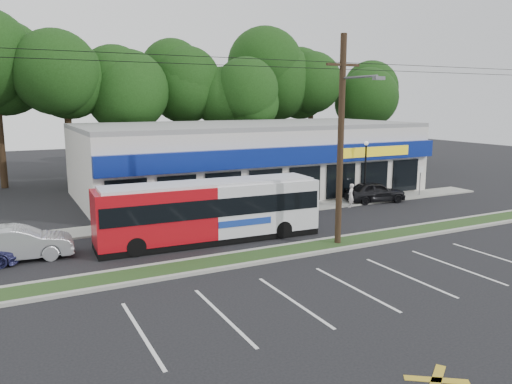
{
  "coord_description": "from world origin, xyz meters",
  "views": [
    {
      "loc": [
        -11.34,
        -18.19,
        6.96
      ],
      "look_at": [
        0.55,
        5.0,
        2.19
      ],
      "focal_mm": 35.0,
      "sensor_mm": 36.0,
      "label": 1
    }
  ],
  "objects_px": {
    "metrobus": "(210,210)",
    "sign_post": "(421,175)",
    "car_silver": "(18,243)",
    "pedestrian_a": "(351,196)",
    "lamp_post": "(365,164)",
    "pedestrian_b": "(305,199)",
    "utility_pole": "(339,134)",
    "car_dark": "(375,192)"
  },
  "relations": [
    {
      "from": "utility_pole",
      "to": "lamp_post",
      "type": "bearing_deg",
      "value": 43.95
    },
    {
      "from": "sign_post",
      "to": "car_dark",
      "type": "xyz_separation_m",
      "value": [
        -4.41,
        -0.17,
        -0.83
      ]
    },
    {
      "from": "metrobus",
      "to": "pedestrian_b",
      "type": "bearing_deg",
      "value": 28.77
    },
    {
      "from": "lamp_post",
      "to": "metrobus",
      "type": "distance_m",
      "value": 14.0
    },
    {
      "from": "utility_pole",
      "to": "pedestrian_a",
      "type": "distance_m",
      "value": 10.29
    },
    {
      "from": "sign_post",
      "to": "pedestrian_b",
      "type": "xyz_separation_m",
      "value": [
        -10.13,
        -0.07,
        -0.82
      ]
    },
    {
      "from": "lamp_post",
      "to": "sign_post",
      "type": "bearing_deg",
      "value": -2.58
    },
    {
      "from": "sign_post",
      "to": "pedestrian_a",
      "type": "distance_m",
      "value": 7.09
    },
    {
      "from": "metrobus",
      "to": "sign_post",
      "type": "bearing_deg",
      "value": 15.18
    },
    {
      "from": "sign_post",
      "to": "metrobus",
      "type": "xyz_separation_m",
      "value": [
        -18.28,
        -4.08,
        0.05
      ]
    },
    {
      "from": "car_dark",
      "to": "car_silver",
      "type": "distance_m",
      "value": 22.81
    },
    {
      "from": "car_dark",
      "to": "car_silver",
      "type": "bearing_deg",
      "value": 107.1
    },
    {
      "from": "sign_post",
      "to": "pedestrian_b",
      "type": "relative_size",
      "value": 1.5
    },
    {
      "from": "utility_pole",
      "to": "pedestrian_a",
      "type": "height_order",
      "value": "utility_pole"
    },
    {
      "from": "pedestrian_b",
      "to": "sign_post",
      "type": "bearing_deg",
      "value": 169.61
    },
    {
      "from": "lamp_post",
      "to": "car_silver",
      "type": "distance_m",
      "value": 22.36
    },
    {
      "from": "sign_post",
      "to": "pedestrian_a",
      "type": "bearing_deg",
      "value": -173.28
    },
    {
      "from": "lamp_post",
      "to": "pedestrian_a",
      "type": "xyz_separation_m",
      "value": [
        -2.0,
        -1.05,
        -1.88
      ]
    },
    {
      "from": "utility_pole",
      "to": "sign_post",
      "type": "height_order",
      "value": "utility_pole"
    },
    {
      "from": "sign_post",
      "to": "lamp_post",
      "type": "bearing_deg",
      "value": 177.42
    },
    {
      "from": "pedestrian_a",
      "to": "metrobus",
      "type": "bearing_deg",
      "value": -17.67
    },
    {
      "from": "sign_post",
      "to": "car_dark",
      "type": "bearing_deg",
      "value": -177.76
    },
    {
      "from": "utility_pole",
      "to": "pedestrian_b",
      "type": "distance_m",
      "value": 9.4
    },
    {
      "from": "car_silver",
      "to": "pedestrian_b",
      "type": "xyz_separation_m",
      "value": [
        16.9,
        2.99,
        -0.02
      ]
    },
    {
      "from": "sign_post",
      "to": "car_silver",
      "type": "xyz_separation_m",
      "value": [
        -27.03,
        -3.07,
        -0.79
      ]
    },
    {
      "from": "sign_post",
      "to": "pedestrian_a",
      "type": "relative_size",
      "value": 1.4
    },
    {
      "from": "car_dark",
      "to": "pedestrian_a",
      "type": "bearing_deg",
      "value": 113.95
    },
    {
      "from": "pedestrian_a",
      "to": "pedestrian_b",
      "type": "xyz_separation_m",
      "value": [
        -3.13,
        0.75,
        -0.06
      ]
    },
    {
      "from": "car_silver",
      "to": "pedestrian_a",
      "type": "distance_m",
      "value": 20.16
    },
    {
      "from": "pedestrian_b",
      "to": "car_dark",
      "type": "bearing_deg",
      "value": 168.21
    },
    {
      "from": "car_dark",
      "to": "sign_post",
      "type": "bearing_deg",
      "value": -77.96
    },
    {
      "from": "lamp_post",
      "to": "car_silver",
      "type": "xyz_separation_m",
      "value": [
        -22.03,
        -3.29,
        -1.91
      ]
    },
    {
      "from": "car_dark",
      "to": "pedestrian_a",
      "type": "relative_size",
      "value": 2.69
    },
    {
      "from": "metrobus",
      "to": "car_dark",
      "type": "distance_m",
      "value": 14.43
    },
    {
      "from": "car_silver",
      "to": "pedestrian_b",
      "type": "relative_size",
      "value": 3.13
    },
    {
      "from": "lamp_post",
      "to": "pedestrian_b",
      "type": "relative_size",
      "value": 2.87
    },
    {
      "from": "pedestrian_a",
      "to": "utility_pole",
      "type": "bearing_deg",
      "value": 14.14
    },
    {
      "from": "car_silver",
      "to": "pedestrian_a",
      "type": "height_order",
      "value": "pedestrian_a"
    },
    {
      "from": "sign_post",
      "to": "car_silver",
      "type": "relative_size",
      "value": 0.48
    },
    {
      "from": "metrobus",
      "to": "pedestrian_b",
      "type": "xyz_separation_m",
      "value": [
        8.15,
        4.0,
        -0.86
      ]
    },
    {
      "from": "car_silver",
      "to": "pedestrian_a",
      "type": "xyz_separation_m",
      "value": [
        20.03,
        2.24,
        0.03
      ]
    },
    {
      "from": "car_silver",
      "to": "lamp_post",
      "type": "bearing_deg",
      "value": -76.38
    }
  ]
}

